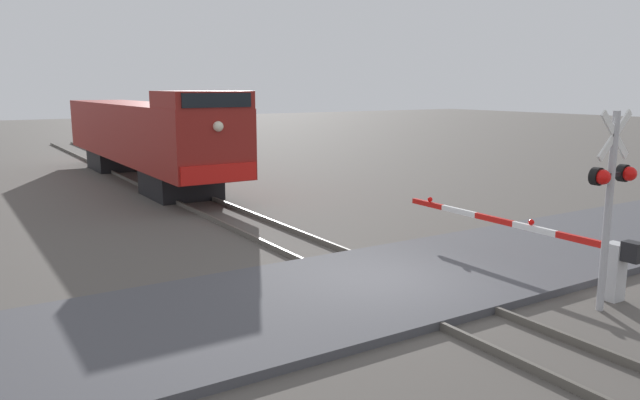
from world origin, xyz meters
name	(u,v)px	position (x,y,z in m)	size (l,w,h in m)	color
ground_plane	(388,286)	(0.00, 0.00, 0.00)	(160.00, 160.00, 0.00)	#514C47
rail_track_left	(362,289)	(-0.72, 0.00, 0.07)	(0.08, 80.00, 0.15)	#59544C
rail_track_right	(413,278)	(0.72, 0.00, 0.07)	(0.08, 80.00, 0.15)	#59544C
road_surface	(388,283)	(0.00, 0.00, 0.08)	(36.00, 4.85, 0.17)	#47474C
locomotive	(144,135)	(0.00, 17.91, 2.17)	(2.92, 17.97, 4.18)	black
crossing_signal	(611,189)	(2.61, -3.38, 2.42)	(1.18, 0.33, 3.91)	#ADADB2
crossing_gate	(573,250)	(3.35, -2.16, 0.83)	(0.36, 6.73, 1.31)	silver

